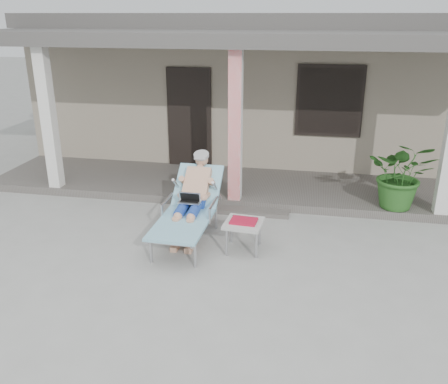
# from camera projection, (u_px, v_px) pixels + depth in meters

# --- Properties ---
(ground) EXTENTS (60.00, 60.00, 0.00)m
(ground) POSITION_uv_depth(u_px,v_px,m) (209.00, 263.00, 6.67)
(ground) COLOR #9E9E99
(ground) RESTS_ON ground
(house) EXTENTS (10.40, 5.40, 3.30)m
(house) POSITION_uv_depth(u_px,v_px,m) (264.00, 82.00, 12.05)
(house) COLOR gray
(house) RESTS_ON ground
(porch_deck) EXTENTS (10.00, 2.00, 0.15)m
(porch_deck) POSITION_uv_depth(u_px,v_px,m) (242.00, 186.00, 9.40)
(porch_deck) COLOR #605B56
(porch_deck) RESTS_ON ground
(porch_overhang) EXTENTS (10.00, 2.30, 2.85)m
(porch_overhang) POSITION_uv_depth(u_px,v_px,m) (243.00, 44.00, 8.39)
(porch_overhang) COLOR silver
(porch_overhang) RESTS_ON porch_deck
(porch_step) EXTENTS (2.00, 0.30, 0.07)m
(porch_step) POSITION_uv_depth(u_px,v_px,m) (232.00, 210.00, 8.36)
(porch_step) COLOR #605B56
(porch_step) RESTS_ON ground
(lounger) EXTENTS (0.77, 1.98, 1.28)m
(lounger) POSITION_uv_depth(u_px,v_px,m) (190.00, 189.00, 7.22)
(lounger) COLOR #B7B7BC
(lounger) RESTS_ON ground
(side_table) EXTENTS (0.58, 0.58, 0.49)m
(side_table) POSITION_uv_depth(u_px,v_px,m) (244.00, 225.00, 6.89)
(side_table) COLOR #B7B6B2
(side_table) RESTS_ON ground
(potted_palm) EXTENTS (1.26, 1.15, 1.20)m
(potted_palm) POSITION_uv_depth(u_px,v_px,m) (402.00, 174.00, 7.98)
(potted_palm) COLOR #26591E
(potted_palm) RESTS_ON porch_deck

